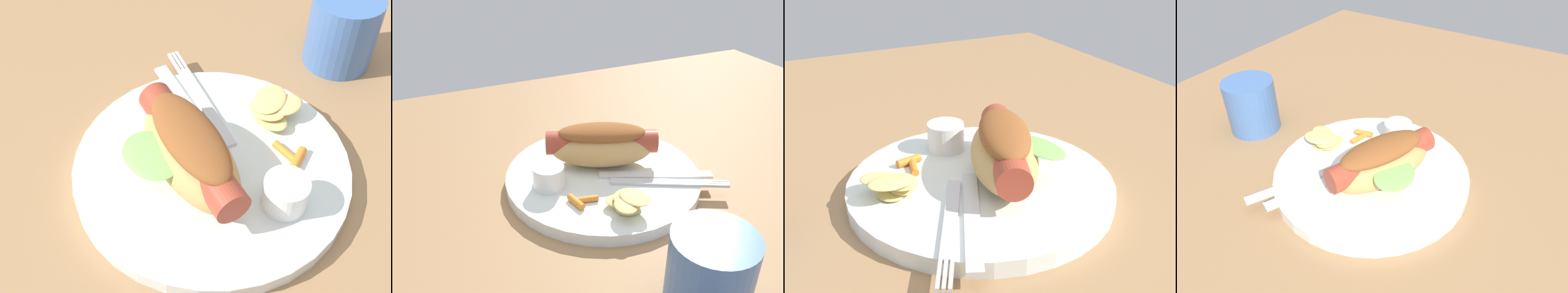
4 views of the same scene
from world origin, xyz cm
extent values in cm
cube|color=#9E754C|center=(0.00, 0.00, -0.90)|extent=(120.00, 90.00, 1.80)
cylinder|color=white|center=(0.81, -2.37, 0.80)|extent=(26.09, 26.09, 1.60)
ellipsoid|color=tan|center=(-0.05, -4.46, 4.13)|extent=(15.41, 11.26, 5.06)
cylinder|color=#A33D28|center=(-0.05, -4.46, 5.01)|extent=(15.17, 8.72, 3.21)
ellipsoid|color=brown|center=(-0.05, -4.46, 6.46)|extent=(12.86, 8.98, 2.22)
ellipsoid|color=#7FC65B|center=(-1.96, -7.38, 5.14)|extent=(6.29, 4.83, 1.45)
cylinder|color=white|center=(8.62, -2.05, 3.13)|extent=(4.01, 4.01, 3.06)
cube|color=silver|center=(-4.31, 3.10, 1.80)|extent=(11.33, 6.60, 0.40)
cube|color=silver|center=(-10.92, 7.00, 1.80)|extent=(2.98, 1.73, 0.40)
cube|color=silver|center=(-11.12, 6.59, 1.80)|extent=(2.98, 1.73, 0.40)
cube|color=silver|center=(-11.33, 6.19, 1.80)|extent=(2.98, 1.73, 0.40)
cube|color=silver|center=(-5.13, 1.50, 1.78)|extent=(14.28, 7.43, 0.36)
ellipsoid|color=#DEC574|center=(1.78, 6.47, 1.85)|extent=(3.53, 3.03, 0.50)
ellipsoid|color=#DEC574|center=(2.18, 5.26, 2.31)|extent=(4.40, 3.51, 0.80)
ellipsoid|color=#DEC574|center=(1.50, 5.60, 2.97)|extent=(4.29, 3.81, 0.60)
ellipsoid|color=#DEC574|center=(1.08, 6.62, 3.41)|extent=(3.85, 4.83, 0.75)
ellipsoid|color=#DEC574|center=(2.65, 7.27, 3.14)|extent=(3.49, 4.06, 0.65)
cylinder|color=orange|center=(5.69, 2.83, 1.98)|extent=(3.16, 1.42, 0.75)
cylinder|color=orange|center=(6.98, 2.88, 2.03)|extent=(1.39, 2.78, 0.85)
cylinder|color=#4770B2|center=(1.44, 20.35, 4.18)|extent=(7.82, 7.82, 8.36)
camera|label=1|loc=(19.78, -27.70, 39.77)|focal=48.39mm
camera|label=2|loc=(22.89, 40.87, 32.51)|focal=38.92mm
camera|label=3|loc=(-37.98, 17.40, 25.75)|focal=46.39mm
camera|label=4|loc=(-31.42, -22.86, 34.40)|focal=34.28mm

